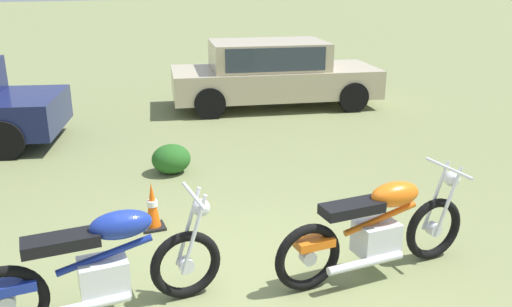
% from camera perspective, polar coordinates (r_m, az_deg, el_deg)
% --- Properties ---
extents(ground_plane, '(120.00, 120.00, 0.00)m').
position_cam_1_polar(ground_plane, '(5.05, -0.59, -15.04)').
color(ground_plane, olive).
extents(motorcycle_blue, '(2.13, 0.64, 1.02)m').
position_cam_1_polar(motorcycle_blue, '(4.73, -16.04, -11.50)').
color(motorcycle_blue, black).
rests_on(motorcycle_blue, ground).
extents(motorcycle_orange, '(2.12, 0.64, 1.02)m').
position_cam_1_polar(motorcycle_orange, '(5.30, 12.88, -7.85)').
color(motorcycle_orange, black).
rests_on(motorcycle_orange, ground).
extents(car_beige, '(4.71, 2.58, 1.43)m').
position_cam_1_polar(car_beige, '(11.79, 1.71, 8.87)').
color(car_beige, '#BCAD8C').
rests_on(car_beige, ground).
extents(traffic_cone, '(0.25, 0.25, 0.57)m').
position_cam_1_polar(traffic_cone, '(6.26, -11.02, -5.68)').
color(traffic_cone, '#EA590F').
rests_on(traffic_cone, ground).
extents(shrub_low, '(0.57, 0.52, 0.43)m').
position_cam_1_polar(shrub_low, '(7.94, -9.06, -0.58)').
color(shrub_low, '#235A1E').
rests_on(shrub_low, ground).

